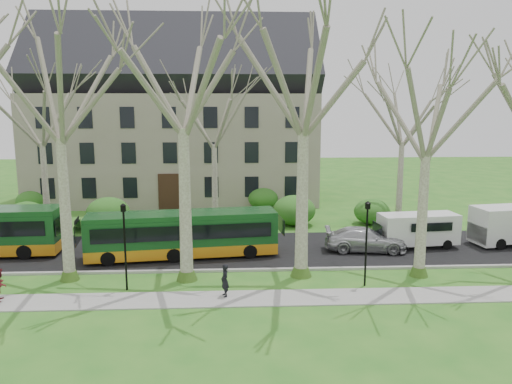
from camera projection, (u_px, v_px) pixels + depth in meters
ground at (247, 281)px, 26.13m from camera, size 120.00×120.00×0.00m
sidewalk at (248, 299)px, 23.67m from camera, size 70.00×2.00×0.06m
road at (244, 250)px, 31.53m from camera, size 80.00×8.00×0.06m
curb at (246, 270)px, 27.59m from camera, size 80.00×0.25×0.14m
building at (177, 115)px, 48.04m from camera, size 26.50×12.20×16.00m
tree_row_verge at (246, 147)px, 25.20m from camera, size 49.00×7.00×14.00m
tree_row_far at (223, 148)px, 35.84m from camera, size 33.00×7.00×12.00m
lamp_row at (247, 238)px, 24.70m from camera, size 36.22×0.22×4.30m
hedges at (182, 208)px, 39.50m from camera, size 30.60×8.60×2.00m
bus_follow at (183, 234)px, 29.86m from camera, size 11.39×3.70×2.80m
sedan at (365, 239)px, 31.14m from camera, size 5.24×2.66×1.46m
van_a at (418, 230)px, 31.94m from camera, size 5.11×2.30×2.16m
pedestrian_a at (225, 280)px, 23.76m from camera, size 0.54×0.67×1.58m
pedestrian_b at (0, 284)px, 23.29m from camera, size 0.70×0.84×1.55m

